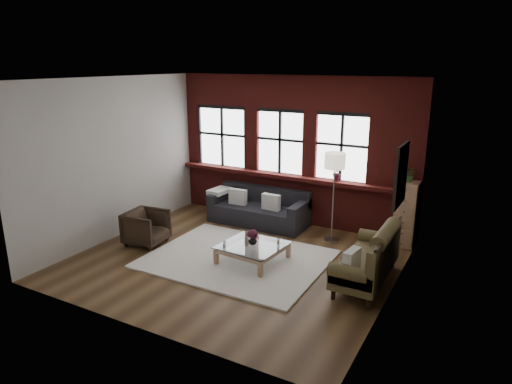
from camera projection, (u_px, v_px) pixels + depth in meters
The scene contains 26 objects.
floor at pixel (235, 260), 8.28m from camera, with size 5.50×5.50×0.00m, color #472F1A.
ceiling at pixel (233, 79), 7.39m from camera, with size 5.50×5.50×0.00m, color white.
wall_back at pixel (294, 150), 9.94m from camera, with size 5.50×5.50×0.00m, color #B2AFA6.
wall_front at pixel (131, 217), 5.73m from camera, with size 5.50×5.50×0.00m, color #B2AFA6.
wall_left at pixel (117, 159), 9.10m from camera, with size 5.00×5.00×0.00m, color #B2AFA6.
wall_right at pixel (397, 197), 6.57m from camera, with size 5.00×5.00×0.00m, color #B2AFA6.
brick_backwall at pixel (293, 151), 9.89m from camera, with size 5.50×0.12×3.20m, color maroon, non-canonical shape.
sill_ledge at pixel (290, 177), 9.97m from camera, with size 5.50×0.30×0.08m, color maroon.
window_left at pixel (223, 137), 10.69m from camera, with size 1.38×0.10×1.50m, color black, non-canonical shape.
window_mid at pixel (280, 143), 10.00m from camera, with size 1.38×0.10×1.50m, color black, non-canonical shape.
window_right at pixel (342, 149), 9.35m from camera, with size 1.38×0.10×1.50m, color black, non-canonical shape.
wall_poster at pixel (401, 175), 6.77m from camera, with size 0.05×0.74×0.94m, color black, non-canonical shape.
shag_rug at pixel (237, 259), 8.29m from camera, with size 3.13×2.46×0.03m, color silver.
dark_sofa at pixel (258, 207), 10.03m from camera, with size 2.16×0.88×0.78m, color black, non-canonical shape.
pillow_a at pixel (238, 197), 10.10m from camera, with size 0.40×0.14×0.34m, color silver.
pillow_b at pixel (271, 202), 9.72m from camera, with size 0.40×0.14×0.34m, color silver.
vintage_settee at pixel (366, 255), 7.33m from camera, with size 0.80×1.80×0.96m, color brown, non-canonical shape.
pillow_settee at pixel (352, 260), 6.87m from camera, with size 0.14×0.38×0.34m, color silver.
armchair at pixel (146, 227), 8.94m from camera, with size 0.72×0.74×0.67m, color black.
coffee_table at pixel (253, 253), 8.16m from camera, with size 1.05×1.05×0.35m, color #A27858, non-canonical shape.
vase at pixel (253, 240), 8.08m from camera, with size 0.15×0.15×0.16m, color #B2B2B2.
flowers at pixel (253, 234), 8.05m from camera, with size 0.18×0.18×0.18m, color #4F1B2E.
drawer_chest at pixel (406, 214), 8.76m from camera, with size 0.40×0.40×1.29m, color #A27858.
potted_plant_top at pixel (410, 174), 8.54m from camera, with size 0.27×0.24×0.30m, color #2D5923.
floor_lamp at pixel (333, 194), 8.92m from camera, with size 0.40×0.40×1.94m, color #A5A5A8, non-canonical shape.
sill_plant at pixel (338, 173), 9.39m from camera, with size 0.20×0.16×0.36m, color #4F1B2E.
Camera 1 is at (3.98, -6.50, 3.49)m, focal length 32.00 mm.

